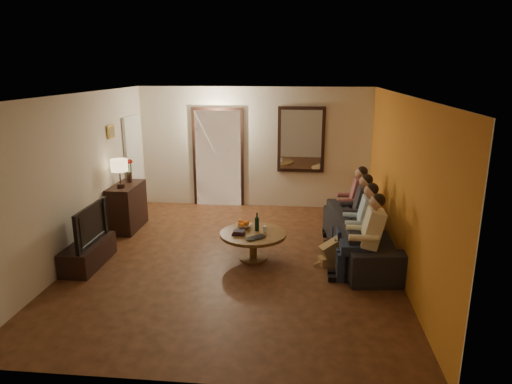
# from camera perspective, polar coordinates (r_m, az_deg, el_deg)

# --- Properties ---
(floor) EXTENTS (5.00, 6.00, 0.01)m
(floor) POSITION_cam_1_polar(r_m,az_deg,el_deg) (7.43, -2.56, -8.39)
(floor) COLOR #3B210F
(floor) RESTS_ON ground
(ceiling) EXTENTS (5.00, 6.00, 0.01)m
(ceiling) POSITION_cam_1_polar(r_m,az_deg,el_deg) (6.81, -2.82, 12.07)
(ceiling) COLOR white
(ceiling) RESTS_ON back_wall
(back_wall) EXTENTS (5.00, 0.02, 2.60)m
(back_wall) POSITION_cam_1_polar(r_m,az_deg,el_deg) (9.92, -0.18, 5.54)
(back_wall) COLOR beige
(back_wall) RESTS_ON floor
(front_wall) EXTENTS (5.00, 0.02, 2.60)m
(front_wall) POSITION_cam_1_polar(r_m,az_deg,el_deg) (4.21, -8.65, -8.43)
(front_wall) COLOR beige
(front_wall) RESTS_ON floor
(left_wall) EXTENTS (0.02, 6.00, 2.60)m
(left_wall) POSITION_cam_1_polar(r_m,az_deg,el_deg) (7.77, -21.26, 1.74)
(left_wall) COLOR beige
(left_wall) RESTS_ON floor
(right_wall) EXTENTS (0.02, 6.00, 2.60)m
(right_wall) POSITION_cam_1_polar(r_m,az_deg,el_deg) (7.10, 17.72, 0.85)
(right_wall) COLOR beige
(right_wall) RESTS_ON floor
(orange_accent) EXTENTS (0.01, 6.00, 2.60)m
(orange_accent) POSITION_cam_1_polar(r_m,az_deg,el_deg) (7.09, 17.64, 0.85)
(orange_accent) COLOR orange
(orange_accent) RESTS_ON right_wall
(kitchen_doorway) EXTENTS (1.00, 0.06, 2.10)m
(kitchen_doorway) POSITION_cam_1_polar(r_m,az_deg,el_deg) (10.06, -4.74, 4.17)
(kitchen_doorway) COLOR #FFE0A5
(kitchen_doorway) RESTS_ON floor
(door_trim) EXTENTS (1.12, 0.04, 2.22)m
(door_trim) POSITION_cam_1_polar(r_m,az_deg,el_deg) (10.05, -4.75, 4.16)
(door_trim) COLOR black
(door_trim) RESTS_ON floor
(fridge_glimpse) EXTENTS (0.45, 0.03, 1.70)m
(fridge_glimpse) POSITION_cam_1_polar(r_m,az_deg,el_deg) (10.05, -3.31, 3.32)
(fridge_glimpse) COLOR silver
(fridge_glimpse) RESTS_ON floor
(mirror_frame) EXTENTS (1.00, 0.05, 1.40)m
(mirror_frame) POSITION_cam_1_polar(r_m,az_deg,el_deg) (9.80, 5.66, 6.53)
(mirror_frame) COLOR black
(mirror_frame) RESTS_ON back_wall
(mirror_glass) EXTENTS (0.86, 0.02, 1.26)m
(mirror_glass) POSITION_cam_1_polar(r_m,az_deg,el_deg) (9.77, 5.66, 6.50)
(mirror_glass) COLOR white
(mirror_glass) RESTS_ON back_wall
(white_door) EXTENTS (0.06, 0.85, 2.04)m
(white_door) POSITION_cam_1_polar(r_m,az_deg,el_deg) (9.87, -14.99, 3.30)
(white_door) COLOR white
(white_door) RESTS_ON floor
(framed_art) EXTENTS (0.03, 0.28, 0.24)m
(framed_art) POSITION_cam_1_polar(r_m,az_deg,el_deg) (8.82, -17.68, 7.21)
(framed_art) COLOR #B28C33
(framed_art) RESTS_ON left_wall
(art_canvas) EXTENTS (0.01, 0.22, 0.18)m
(art_canvas) POSITION_cam_1_polar(r_m,az_deg,el_deg) (8.81, -17.59, 7.21)
(art_canvas) COLOR brown
(art_canvas) RESTS_ON left_wall
(dresser) EXTENTS (0.45, 0.97, 0.86)m
(dresser) POSITION_cam_1_polar(r_m,az_deg,el_deg) (8.98, -15.80, -1.80)
(dresser) COLOR black
(dresser) RESTS_ON floor
(table_lamp) EXTENTS (0.30, 0.30, 0.54)m
(table_lamp) POSITION_cam_1_polar(r_m,az_deg,el_deg) (8.61, -16.66, 2.24)
(table_lamp) COLOR beige
(table_lamp) RESTS_ON dresser
(flower_vase) EXTENTS (0.14, 0.14, 0.44)m
(flower_vase) POSITION_cam_1_polar(r_m,az_deg,el_deg) (9.02, -15.60, 2.57)
(flower_vase) COLOR #B51913
(flower_vase) RESTS_ON dresser
(tv_stand) EXTENTS (0.45, 1.11, 0.37)m
(tv_stand) POSITION_cam_1_polar(r_m,az_deg,el_deg) (7.61, -20.23, -7.27)
(tv_stand) COLOR black
(tv_stand) RESTS_ON floor
(tv) EXTENTS (1.05, 0.14, 0.60)m
(tv) POSITION_cam_1_polar(r_m,az_deg,el_deg) (7.45, -20.58, -3.81)
(tv) COLOR black
(tv) RESTS_ON tv_stand
(sofa) EXTENTS (2.55, 1.24, 0.72)m
(sofa) POSITION_cam_1_polar(r_m,az_deg,el_deg) (7.63, 13.46, -5.25)
(sofa) COLOR black
(sofa) RESTS_ON floor
(person_a) EXTENTS (0.60, 0.40, 1.20)m
(person_a) POSITION_cam_1_polar(r_m,az_deg,el_deg) (6.70, 13.71, -5.99)
(person_a) COLOR tan
(person_a) RESTS_ON sofa
(person_b) EXTENTS (0.60, 0.40, 1.20)m
(person_b) POSITION_cam_1_polar(r_m,az_deg,el_deg) (7.26, 13.09, -4.28)
(person_b) COLOR tan
(person_b) RESTS_ON sofa
(person_c) EXTENTS (0.60, 0.40, 1.20)m
(person_c) POSITION_cam_1_polar(r_m,az_deg,el_deg) (7.82, 12.56, -2.81)
(person_c) COLOR tan
(person_c) RESTS_ON sofa
(person_d) EXTENTS (0.60, 0.40, 1.20)m
(person_d) POSITION_cam_1_polar(r_m,az_deg,el_deg) (8.39, 12.10, -1.55)
(person_d) COLOR tan
(person_d) RESTS_ON sofa
(dog) EXTENTS (0.61, 0.44, 0.56)m
(dog) POSITION_cam_1_polar(r_m,az_deg,el_deg) (7.24, 9.85, -6.86)
(dog) COLOR tan
(dog) RESTS_ON floor
(coffee_table) EXTENTS (1.10, 1.10, 0.45)m
(coffee_table) POSITION_cam_1_polar(r_m,az_deg,el_deg) (7.34, -0.35, -6.76)
(coffee_table) COLOR brown
(coffee_table) RESTS_ON floor
(bowl) EXTENTS (0.26, 0.26, 0.06)m
(bowl) POSITION_cam_1_polar(r_m,az_deg,el_deg) (7.48, -1.55, -4.25)
(bowl) COLOR white
(bowl) RESTS_ON coffee_table
(oranges) EXTENTS (0.20, 0.20, 0.08)m
(oranges) POSITION_cam_1_polar(r_m,az_deg,el_deg) (7.45, -1.56, -3.75)
(oranges) COLOR orange
(oranges) RESTS_ON bowl
(wine_bottle) EXTENTS (0.07, 0.07, 0.31)m
(wine_bottle) POSITION_cam_1_polar(r_m,az_deg,el_deg) (7.30, 0.12, -3.71)
(wine_bottle) COLOR black
(wine_bottle) RESTS_ON coffee_table
(wine_glass) EXTENTS (0.06, 0.06, 0.10)m
(wine_glass) POSITION_cam_1_polar(r_m,az_deg,el_deg) (7.28, 1.10, -4.65)
(wine_glass) COLOR silver
(wine_glass) RESTS_ON coffee_table
(book_stack) EXTENTS (0.20, 0.15, 0.07)m
(book_stack) POSITION_cam_1_polar(r_m,az_deg,el_deg) (7.18, -2.19, -5.06)
(book_stack) COLOR black
(book_stack) RESTS_ON coffee_table
(laptop) EXTENTS (0.39, 0.38, 0.03)m
(laptop) POSITION_cam_1_polar(r_m,az_deg,el_deg) (6.99, 0.22, -5.83)
(laptop) COLOR black
(laptop) RESTS_ON coffee_table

